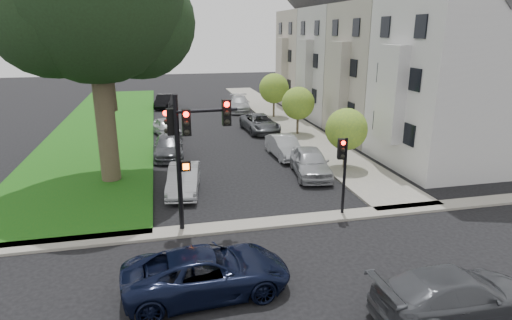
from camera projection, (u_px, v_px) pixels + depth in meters
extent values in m
plane|color=black|center=(285.00, 246.00, 16.60)|extent=(140.00, 140.00, 0.00)
cube|color=#245B12|center=(106.00, 126.00, 37.04)|extent=(8.00, 44.00, 0.12)
cube|color=slate|center=(281.00, 118.00, 40.40)|extent=(3.50, 44.00, 0.12)
cube|color=slate|center=(271.00, 223.00, 18.45)|extent=(60.00, 1.00, 0.12)
cube|color=#AAAAAA|center=(450.00, 83.00, 25.27)|extent=(7.00, 7.40, 10.00)
cube|color=#AAAAAA|center=(391.00, 94.00, 24.60)|extent=(0.70, 2.20, 5.50)
cube|color=black|center=(397.00, 76.00, 24.37)|extent=(0.08, 3.60, 6.00)
cube|color=#B0A99D|center=(386.00, 72.00, 32.27)|extent=(7.00, 7.40, 10.00)
cube|color=#B0A99D|center=(338.00, 80.00, 31.59)|extent=(0.70, 2.20, 5.50)
cube|color=black|center=(343.00, 66.00, 31.36)|extent=(0.08, 3.60, 6.00)
cube|color=#9F9D99|center=(345.00, 64.00, 39.26)|extent=(7.00, 7.40, 10.00)
cube|color=#9F9D99|center=(305.00, 71.00, 38.58)|extent=(0.70, 2.20, 5.50)
cube|color=black|center=(308.00, 59.00, 38.36)|extent=(0.08, 3.60, 6.00)
cube|color=#A8A198|center=(316.00, 59.00, 46.26)|extent=(7.00, 7.40, 10.00)
cube|color=#A8A198|center=(282.00, 65.00, 45.58)|extent=(0.70, 2.20, 5.50)
cube|color=black|center=(285.00, 55.00, 45.35)|extent=(0.08, 3.60, 6.00)
cylinder|color=#4A3B26|center=(105.00, 114.00, 22.63)|extent=(1.03, 1.03, 7.49)
sphere|color=#1C351A|center=(139.00, 22.00, 22.58)|extent=(5.99, 5.99, 5.99)
sphere|color=#1C351A|center=(51.00, 11.00, 20.29)|extent=(6.36, 6.36, 6.36)
cylinder|color=#4A3B26|center=(345.00, 155.00, 25.46)|extent=(0.18, 0.18, 1.77)
sphere|color=#558631|center=(346.00, 129.00, 24.99)|extent=(2.47, 2.47, 2.47)
cylinder|color=#4A3B26|center=(298.00, 124.00, 33.82)|extent=(0.18, 0.18, 1.83)
sphere|color=#558631|center=(298.00, 103.00, 33.34)|extent=(2.56, 2.56, 2.56)
cylinder|color=#4A3B26|center=(274.00, 107.00, 40.51)|extent=(0.20, 0.20, 2.00)
sphere|color=#558631|center=(274.00, 88.00, 39.99)|extent=(2.80, 2.80, 2.80)
cylinder|color=black|center=(179.00, 166.00, 17.01)|extent=(0.21, 0.21, 5.68)
cylinder|color=black|center=(207.00, 111.00, 16.63)|extent=(2.41, 0.24, 0.13)
cube|color=black|center=(186.00, 123.00, 16.59)|extent=(0.34, 0.30, 1.04)
cube|color=black|center=(226.00, 113.00, 16.83)|extent=(0.34, 0.30, 1.04)
cube|color=black|center=(170.00, 122.00, 16.71)|extent=(0.30, 0.34, 1.04)
sphere|color=#FF0C05|center=(186.00, 114.00, 16.33)|extent=(0.22, 0.22, 0.22)
sphere|color=black|center=(187.00, 132.00, 16.53)|extent=(0.22, 0.22, 0.22)
cube|color=black|center=(186.00, 166.00, 17.07)|extent=(0.39, 0.29, 0.41)
cube|color=#FF5905|center=(186.00, 167.00, 16.93)|extent=(0.24, 0.03, 0.24)
cylinder|color=black|center=(344.00, 178.00, 18.85)|extent=(0.16, 0.16, 3.59)
cube|color=black|center=(341.00, 149.00, 18.41)|extent=(0.33, 0.30, 0.90)
sphere|color=#FF0C05|center=(343.00, 143.00, 18.19)|extent=(0.19, 0.19, 0.19)
imported|color=black|center=(207.00, 272.00, 13.45)|extent=(5.42, 2.78, 1.46)
imported|color=#3F4247|center=(456.00, 295.00, 12.28)|extent=(5.07, 2.13, 1.46)
imported|color=#999BA0|center=(310.00, 162.00, 24.41)|extent=(2.52, 4.88, 1.59)
imported|color=#999BA0|center=(284.00, 147.00, 28.04)|extent=(1.66, 4.31, 1.40)
imported|color=#3F4247|center=(260.00, 123.00, 35.05)|extent=(2.69, 5.26, 1.42)
imported|color=#999BA0|center=(239.00, 104.00, 43.95)|extent=(2.88, 5.47, 1.51)
imported|color=#999BA0|center=(184.00, 179.00, 21.89)|extent=(2.07, 4.45, 1.41)
imported|color=#3F4247|center=(168.00, 147.00, 28.11)|extent=(2.01, 4.71, 1.35)
imported|color=#999BA0|center=(167.00, 127.00, 33.63)|extent=(2.44, 4.35, 1.40)
imported|color=black|center=(164.00, 101.00, 45.74)|extent=(2.34, 4.56, 1.43)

